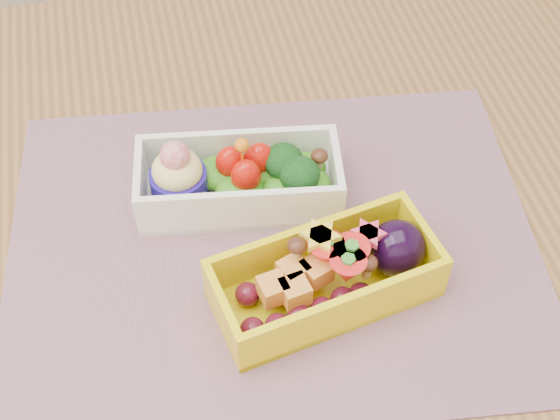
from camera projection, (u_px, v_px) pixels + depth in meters
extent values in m
cube|color=brown|center=(230.00, 258.00, 0.71)|extent=(1.20, 0.80, 0.04)
cylinder|color=brown|center=(526.00, 169.00, 1.28)|extent=(0.06, 0.06, 0.71)
cube|color=#A16F82|center=(273.00, 243.00, 0.69)|extent=(0.51, 0.41, 0.00)
cube|color=white|center=(239.00, 180.00, 0.70)|extent=(0.19, 0.11, 0.05)
ellipsoid|color=#60B425|center=(239.00, 185.00, 0.71)|extent=(0.18, 0.09, 0.02)
cylinder|color=#221394|center=(179.00, 185.00, 0.70)|extent=(0.05, 0.05, 0.03)
sphere|color=red|center=(175.00, 156.00, 0.67)|extent=(0.03, 0.03, 0.03)
ellipsoid|color=#BF1107|center=(231.00, 162.00, 0.70)|extent=(0.03, 0.02, 0.03)
ellipsoid|color=#BF1107|center=(246.00, 176.00, 0.69)|extent=(0.03, 0.02, 0.03)
ellipsoid|color=#BF1107|center=(259.00, 159.00, 0.70)|extent=(0.03, 0.02, 0.03)
sphere|color=orange|center=(242.00, 145.00, 0.67)|extent=(0.01, 0.01, 0.01)
ellipsoid|color=black|center=(284.00, 161.00, 0.70)|extent=(0.04, 0.04, 0.03)
ellipsoid|color=black|center=(300.00, 175.00, 0.69)|extent=(0.04, 0.04, 0.03)
ellipsoid|color=#3F2111|center=(319.00, 156.00, 0.70)|extent=(0.02, 0.02, 0.01)
cube|color=yellow|center=(325.00, 278.00, 0.64)|extent=(0.20, 0.11, 0.05)
ellipsoid|color=#530F21|center=(286.00, 304.00, 0.63)|extent=(0.10, 0.07, 0.02)
cube|color=orange|center=(294.00, 280.00, 0.62)|extent=(0.05, 0.05, 0.02)
cone|color=red|center=(325.00, 254.00, 0.63)|extent=(0.04, 0.04, 0.03)
cone|color=red|center=(351.00, 258.00, 0.63)|extent=(0.04, 0.04, 0.03)
cone|color=red|center=(347.00, 271.00, 0.62)|extent=(0.04, 0.04, 0.03)
cylinder|color=yellow|center=(320.00, 236.00, 0.62)|extent=(0.03, 0.03, 0.01)
cylinder|color=#E53F5B|center=(368.00, 234.00, 0.63)|extent=(0.03, 0.03, 0.01)
ellipsoid|color=#3F2111|center=(297.00, 258.00, 0.63)|extent=(0.02, 0.02, 0.01)
ellipsoid|color=#3F2111|center=(367.00, 269.00, 0.63)|extent=(0.02, 0.02, 0.01)
ellipsoid|color=black|center=(396.00, 248.00, 0.65)|extent=(0.05, 0.05, 0.05)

